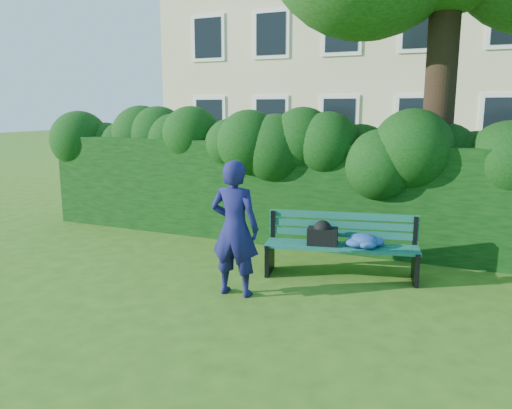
% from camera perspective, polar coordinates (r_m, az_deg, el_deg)
% --- Properties ---
extents(ground, '(80.00, 80.00, 0.00)m').
position_cam_1_polar(ground, '(7.22, -1.95, -8.26)').
color(ground, '#325A17').
rests_on(ground, ground).
extents(apartment_building, '(16.00, 8.08, 12.00)m').
position_cam_1_polar(apartment_building, '(20.65, 16.30, 20.66)').
color(apartment_building, '#C8B686').
rests_on(apartment_building, ground).
extents(hedge, '(10.00, 1.00, 1.80)m').
position_cam_1_polar(hedge, '(8.97, 4.15, 1.46)').
color(hedge, black).
rests_on(hedge, ground).
extents(park_bench, '(2.21, 0.99, 0.89)m').
position_cam_1_polar(park_bench, '(7.19, 9.90, -4.28)').
color(park_bench, '#115545').
rests_on(park_bench, ground).
extents(man_reading, '(0.66, 0.46, 1.75)m').
position_cam_1_polar(man_reading, '(6.33, -2.44, -2.76)').
color(man_reading, '#16164F').
rests_on(man_reading, ground).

